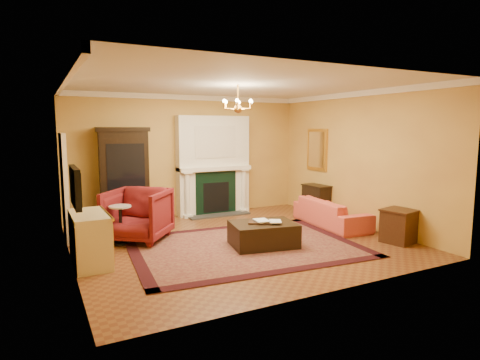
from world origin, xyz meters
TOP-DOWN VIEW (x-y plane):
  - floor at (0.00, 0.00)m, footprint 6.00×5.50m
  - ceiling at (0.00, 0.00)m, footprint 6.00×5.50m
  - wall_back at (0.00, 2.76)m, footprint 6.00×0.02m
  - wall_front at (0.00, -2.76)m, footprint 6.00×0.02m
  - wall_left at (-3.01, 0.00)m, footprint 0.02×5.50m
  - wall_right at (3.01, 0.00)m, footprint 0.02×5.50m
  - fireplace at (0.60, 2.57)m, footprint 1.90×0.70m
  - crown_molding at (0.00, 0.96)m, footprint 6.00×5.50m
  - doorway at (-2.95, 1.70)m, footprint 0.08×1.05m
  - tv_panel at (-2.95, -0.60)m, footprint 0.09×0.95m
  - gilt_mirror at (2.97, 1.40)m, footprint 0.06×0.76m
  - chandelier at (-0.00, 0.00)m, footprint 0.63×0.55m
  - oriental_rug at (-0.06, -0.39)m, footprint 4.35×3.41m
  - china_cabinet at (-1.66, 2.49)m, footprint 1.09×0.56m
  - wingback_armchair at (-1.72, 0.93)m, footprint 1.49×1.48m
  - pedestal_table at (-2.07, 0.85)m, footprint 0.41×0.41m
  - commode at (-2.73, -0.09)m, footprint 0.55×1.14m
  - coral_sofa at (2.45, 0.17)m, footprint 0.79×2.09m
  - end_table at (2.72, -1.49)m, footprint 0.63×0.63m
  - console_table at (2.78, 1.14)m, footprint 0.43×0.70m
  - leather_ottoman at (0.26, -0.53)m, footprint 1.30×1.05m
  - ottoman_tray at (0.21, -0.51)m, footprint 0.54×0.51m
  - book_a at (0.11, -0.52)m, footprint 0.24×0.06m
  - book_b at (0.33, -0.63)m, footprint 0.20×0.12m
  - topiary_left at (-0.03, 2.53)m, footprint 0.15×0.15m
  - topiary_right at (1.17, 2.53)m, footprint 0.15×0.15m

SIDE VIEW (x-z plane):
  - floor at x=0.00m, z-range -0.02..0.00m
  - oriental_rug at x=-0.06m, z-range 0.00..0.02m
  - leather_ottoman at x=0.26m, z-range 0.02..0.45m
  - end_table at x=2.72m, z-range 0.00..0.62m
  - console_table at x=2.78m, z-range 0.00..0.75m
  - coral_sofa at x=2.45m, z-range 0.00..0.80m
  - commode at x=-2.73m, z-range 0.00..0.84m
  - pedestal_table at x=-2.07m, z-range 0.06..0.80m
  - ottoman_tray at x=0.21m, z-range 0.45..0.48m
  - wingback_armchair at x=-1.72m, z-range 0.00..1.12m
  - book_b at x=0.33m, z-range 0.48..0.77m
  - book_a at x=0.11m, z-range 0.48..0.80m
  - doorway at x=-2.95m, z-range 0.00..2.10m
  - china_cabinet at x=-1.66m, z-range 0.00..2.12m
  - fireplace at x=0.60m, z-range -0.06..2.44m
  - tv_panel at x=-2.95m, z-range 1.06..1.64m
  - topiary_left at x=-0.03m, z-range 1.25..1.65m
  - topiary_right at x=1.17m, z-range 1.25..1.67m
  - wall_back at x=0.00m, z-range 0.00..3.00m
  - wall_front at x=0.00m, z-range 0.00..3.00m
  - wall_left at x=-3.01m, z-range 0.00..3.00m
  - wall_right at x=3.01m, z-range 0.00..3.00m
  - gilt_mirror at x=2.97m, z-range 1.12..2.17m
  - chandelier at x=0.00m, z-range 2.34..2.87m
  - crown_molding at x=0.00m, z-range 2.88..3.00m
  - ceiling at x=0.00m, z-range 3.00..3.02m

